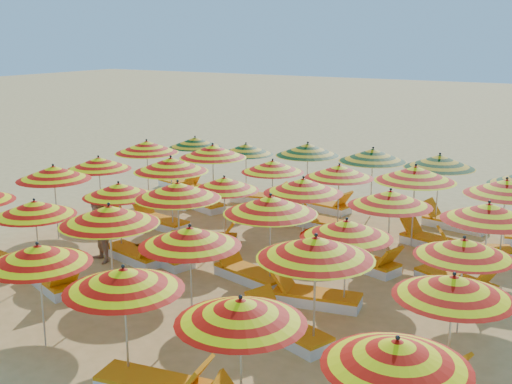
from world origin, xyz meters
TOP-DOWN VIEW (x-y plane):
  - ground at (0.00, 0.00)m, footprint 120.00×120.00m
  - umbrella_2 at (-0.85, -5.11)m, footprint 1.81×1.81m
  - umbrella_3 at (1.16, -5.28)m, footprint 1.87×1.87m
  - umbrella_4 at (3.19, -5.30)m, footprint 2.00×2.00m
  - umbrella_5 at (5.31, -5.34)m, footprint 1.93×1.93m
  - umbrella_7 at (-3.28, -3.08)m, footprint 1.76×1.76m
  - umbrella_8 at (-1.09, -3.17)m, footprint 2.39×2.39m
  - umbrella_9 at (0.85, -3.23)m, footprint 2.22×2.22m
  - umbrella_10 at (3.15, -2.94)m, footprint 2.11×2.11m
  - umbrella_11 at (5.37, -3.01)m, footprint 2.23×2.23m
  - umbrella_12 at (-5.14, -0.86)m, footprint 2.47×2.47m
  - umbrella_13 at (-2.91, -0.92)m, footprint 1.98×1.98m
  - umbrella_14 at (-1.15, -0.94)m, footprint 2.26×2.26m
  - umbrella_15 at (1.21, -0.97)m, footprint 2.46×2.46m
  - umbrella_16 at (2.96, -1.19)m, footprint 2.21×2.21m
  - umbrella_17 at (5.07, -1.06)m, footprint 1.95×1.95m
  - umbrella_18 at (-5.28, 0.88)m, footprint 2.30×2.30m
  - umbrella_19 at (-2.95, 1.12)m, footprint 1.97×1.97m
  - umbrella_20 at (-1.10, 0.84)m, footprint 1.97×1.97m
  - umbrella_21 at (0.91, 1.11)m, footprint 2.11×2.11m
  - umbrella_22 at (3.00, 1.14)m, footprint 2.18×2.18m
  - umbrella_23 at (5.07, 0.96)m, footprint 2.15×2.15m
  - umbrella_24 at (-5.31, 2.96)m, footprint 2.01×2.01m
  - umbrella_25 at (-3.09, 3.26)m, footprint 2.58×2.58m
  - umbrella_26 at (-1.06, 3.19)m, footprint 2.10×2.10m
  - umbrella_27 at (0.89, 3.25)m, footprint 1.85×1.85m
  - umbrella_28 at (2.91, 3.18)m, footprint 2.23×2.23m
  - umbrella_29 at (5.01, 3.22)m, footprint 2.28×2.28m
  - umbrella_30 at (-5.20, 5.31)m, footprint 1.95×1.95m
  - umbrella_31 at (-3.08, 5.10)m, footprint 2.00×2.00m
  - umbrella_32 at (-0.94, 5.12)m, footprint 2.20×2.20m
  - umbrella_33 at (1.08, 5.19)m, footprint 2.50×2.50m
  - umbrella_34 at (2.93, 5.30)m, footprint 2.09×2.09m
  - lounger_4 at (-2.69, -3.27)m, footprint 1.83×1.15m
  - lounger_5 at (2.55, -2.78)m, footprint 1.83×1.14m
  - lounger_6 at (4.87, -2.98)m, footprint 1.82×1.20m
  - lounger_7 at (-2.32, -1.13)m, footprint 1.82×0.97m
  - lounger_8 at (-1.65, -0.84)m, footprint 1.83×1.09m
  - lounger_9 at (0.61, -0.83)m, footprint 1.82×0.99m
  - lounger_10 at (2.36, -1.24)m, footprint 1.81×0.88m
  - lounger_11 at (-4.77, 1.07)m, footprint 1.82×1.20m
  - lounger_12 at (-3.55, 1.29)m, footprint 1.80×0.84m
  - lounger_13 at (-1.60, 0.65)m, footprint 1.82×1.21m
  - lounger_14 at (2.49, 1.11)m, footprint 1.83×1.07m
  - lounger_15 at (4.56, 0.99)m, footprint 1.82×1.22m
  - lounger_16 at (-4.71, 3.07)m, footprint 1.81×0.88m
  - lounger_17 at (-3.68, 3.43)m, footprint 1.83×1.11m
  - lounger_18 at (-1.56, 3.39)m, footprint 1.83×1.16m
  - lounger_19 at (0.29, 3.43)m, footprint 1.79×0.81m
  - lounger_20 at (3.42, 3.35)m, footprint 1.82×1.01m
  - lounger_21 at (4.41, 3.13)m, footprint 1.82×1.25m
  - lounger_22 at (-5.71, 5.10)m, footprint 1.82×1.02m
  - lounger_23 at (-2.48, 4.94)m, footprint 1.81×0.91m
  - lounger_24 at (-0.34, 5.10)m, footprint 1.81×0.87m
  - lounger_25 at (3.43, 5.26)m, footprint 1.80×0.86m
  - beachgoer_b at (-2.95, -1.61)m, footprint 0.86×0.77m

SIDE VIEW (x-z plane):
  - ground at x=0.00m, z-range 0.00..0.00m
  - lounger_4 at x=-2.69m, z-range -0.19..0.50m
  - lounger_5 at x=2.55m, z-range -0.19..0.50m
  - lounger_6 at x=4.87m, z-range -0.19..0.50m
  - lounger_7 at x=-2.32m, z-range -0.19..0.50m
  - lounger_8 at x=-1.65m, z-range -0.19..0.50m
  - lounger_9 at x=0.61m, z-range -0.19..0.50m
  - lounger_10 at x=2.36m, z-range -0.19..0.50m
  - lounger_11 at x=-4.77m, z-range -0.19..0.50m
  - lounger_12 at x=-3.55m, z-range -0.19..0.50m
  - lounger_13 at x=-1.60m, z-range -0.19..0.50m
  - lounger_14 at x=2.49m, z-range -0.19..0.50m
  - lounger_15 at x=4.56m, z-range -0.19..0.50m
  - lounger_16 at x=-4.71m, z-range -0.19..0.50m
  - lounger_17 at x=-3.68m, z-range -0.19..0.50m
  - lounger_18 at x=-1.56m, z-range -0.19..0.50m
  - lounger_19 at x=0.29m, z-range -0.19..0.50m
  - lounger_20 at x=3.42m, z-range -0.19..0.50m
  - lounger_21 at x=4.41m, z-range -0.19..0.50m
  - lounger_22 at x=-5.71m, z-range -0.19..0.50m
  - lounger_23 at x=-2.48m, z-range -0.19..0.50m
  - lounger_24 at x=-0.34m, z-range -0.19..0.50m
  - lounger_25 at x=3.43m, z-range -0.19..0.50m
  - beachgoer_b at x=-2.95m, z-range 0.00..1.44m
  - umbrella_13 at x=-2.91m, z-range 0.69..2.49m
  - umbrella_17 at x=5.07m, z-range 0.69..2.49m
  - umbrella_20 at x=-1.10m, z-range 0.69..2.51m
  - umbrella_7 at x=-3.28m, z-range 0.69..2.51m
  - umbrella_26 at x=-1.06m, z-range 0.70..2.54m
  - umbrella_31 at x=-3.08m, z-range 0.70..2.54m
  - umbrella_30 at x=-5.20m, z-range 0.70..2.55m
  - umbrella_5 at x=5.31m, z-range 0.70..2.56m
  - umbrella_11 at x=5.37m, z-range 0.70..2.56m
  - umbrella_16 at x=2.96m, z-range 0.70..2.56m
  - umbrella_2 at x=-0.85m, z-range 0.71..2.56m
  - umbrella_4 at x=3.19m, z-range 0.71..2.58m
  - umbrella_3 at x=1.16m, z-range 0.72..2.62m
  - umbrella_18 at x=-5.28m, z-range 0.72..2.62m
  - umbrella_27 at x=0.89m, z-range 0.72..2.63m
  - umbrella_22 at x=3.00m, z-range 0.74..2.67m
  - umbrella_9 at x=0.85m, z-range 0.74..2.67m
  - umbrella_21 at x=0.91m, z-range 0.75..2.72m
  - umbrella_23 at x=5.07m, z-range 0.75..2.72m
  - umbrella_12 at x=-5.14m, z-range 0.75..2.73m
  - umbrella_29 at x=5.01m, z-range 0.76..2.77m
  - umbrella_34 at x=2.93m, z-range 0.78..2.81m
  - umbrella_32 at x=-0.94m, z-range 0.78..2.82m
  - umbrella_8 at x=-1.09m, z-range 0.78..2.82m
  - umbrella_14 at x=-1.15m, z-range 0.78..2.82m
  - umbrella_15 at x=1.21m, z-range 0.78..2.83m
  - umbrella_33 at x=1.08m, z-range 0.78..2.84m
  - umbrella_24 at x=-5.31m, z-range 0.78..2.84m
  - umbrella_10 at x=3.15m, z-range 0.78..2.84m
  - umbrella_19 at x=-2.95m, z-range 0.79..2.87m
  - umbrella_25 at x=-3.09m, z-range 0.79..2.88m
  - umbrella_28 at x=2.91m, z-range 0.80..2.90m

